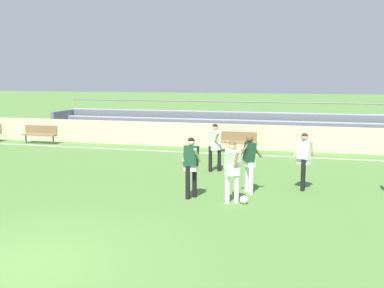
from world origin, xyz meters
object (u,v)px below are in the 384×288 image
(bench_far_left, at_px, (40,133))
(player_white_pressing_high, at_px, (232,166))
(player_dark_deep_cover, at_px, (191,162))
(player_white_wide_right, at_px, (215,143))
(player_white_challenging, at_px, (304,156))
(player_dark_wide_left, at_px, (249,158))
(bench_near_wall_gap, at_px, (236,140))
(bleacher_stand, at_px, (224,126))
(soccer_ball, at_px, (244,200))

(bench_far_left, distance_m, player_white_pressing_high, 13.69)
(player_dark_deep_cover, xyz_separation_m, player_white_wide_right, (-0.08, 3.59, -0.00))
(player_white_wide_right, bearing_deg, player_dark_deep_cover, -88.73)
(player_white_challenging, bearing_deg, bench_far_left, 154.82)
(player_dark_deep_cover, xyz_separation_m, player_dark_wide_left, (1.48, 0.97, 0.01))
(player_dark_deep_cover, xyz_separation_m, player_white_pressing_high, (1.18, -0.17, -0.02))
(bench_near_wall_gap, bearing_deg, player_white_wide_right, -91.31)
(player_dark_deep_cover, bearing_deg, bench_near_wall_gap, 89.87)
(bleacher_stand, relative_size, player_white_wide_right, 10.86)
(player_dark_deep_cover, height_order, player_dark_wide_left, player_dark_wide_left)
(bench_near_wall_gap, height_order, player_white_challenging, player_white_challenging)
(player_white_pressing_high, height_order, player_white_challenging, player_white_challenging)
(player_dark_deep_cover, bearing_deg, player_dark_wide_left, 33.30)
(soccer_ball, bearing_deg, player_white_pressing_high, 176.78)
(bench_near_wall_gap, xyz_separation_m, player_white_pressing_high, (1.16, -7.99, 0.46))
(bleacher_stand, bearing_deg, soccer_ball, -76.63)
(bench_near_wall_gap, relative_size, player_dark_deep_cover, 1.06)
(bench_near_wall_gap, distance_m, player_dark_wide_left, 7.01)
(bleacher_stand, height_order, player_dark_wide_left, bleacher_stand)
(bench_near_wall_gap, height_order, player_white_pressing_high, player_white_pressing_high)
(bench_far_left, relative_size, player_white_pressing_high, 1.07)
(bench_near_wall_gap, distance_m, soccer_ball, 8.16)
(player_white_pressing_high, distance_m, soccer_ball, 0.95)
(bench_near_wall_gap, xyz_separation_m, soccer_ball, (1.49, -8.01, -0.44))
(player_white_wide_right, bearing_deg, bench_near_wall_gap, 88.69)
(player_dark_deep_cover, height_order, player_white_pressing_high, player_dark_deep_cover)
(player_white_pressing_high, xyz_separation_m, player_white_wide_right, (-1.26, 3.77, 0.02))
(bench_far_left, height_order, player_dark_wide_left, player_dark_wide_left)
(bleacher_stand, xyz_separation_m, player_white_wide_right, (1.00, -7.09, 0.20))
(player_white_wide_right, relative_size, player_dark_wide_left, 0.99)
(player_white_wide_right, height_order, soccer_ball, player_white_wide_right)
(player_white_pressing_high, xyz_separation_m, soccer_ball, (0.33, -0.02, -0.89))
(player_white_pressing_high, relative_size, player_white_challenging, 0.98)
(bench_far_left, distance_m, soccer_ball, 13.97)
(bench_near_wall_gap, distance_m, player_white_pressing_high, 8.09)
(player_white_wide_right, xyz_separation_m, player_white_challenging, (3.08, -1.86, 0.01))
(bleacher_stand, xyz_separation_m, player_dark_wide_left, (2.56, -9.70, 0.21))
(player_white_pressing_high, bearing_deg, player_dark_deep_cover, 171.63)
(bleacher_stand, bearing_deg, player_dark_wide_left, -75.20)
(bench_near_wall_gap, relative_size, player_dark_wide_left, 1.05)
(bench_near_wall_gap, bearing_deg, bleacher_stand, 110.97)
(bench_far_left, distance_m, bench_near_wall_gap, 9.95)
(bench_near_wall_gap, xyz_separation_m, player_white_challenging, (2.98, -6.08, 0.48))
(bench_far_left, height_order, bench_near_wall_gap, same)
(player_dark_wide_left, relative_size, soccer_ball, 7.81)
(bench_far_left, bearing_deg, player_white_challenging, -25.18)
(player_dark_wide_left, bearing_deg, player_dark_deep_cover, -146.70)
(player_white_pressing_high, height_order, player_dark_wide_left, player_dark_wide_left)
(bench_far_left, bearing_deg, player_dark_deep_cover, -38.20)
(player_dark_deep_cover, bearing_deg, bleacher_stand, 95.77)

